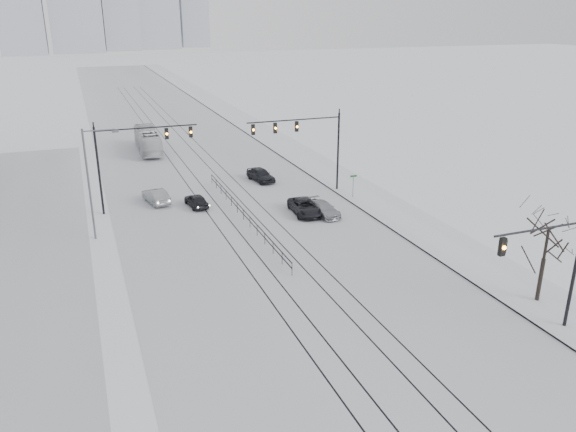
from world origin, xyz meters
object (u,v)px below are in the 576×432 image
object	(u,v)px
sedan_sb_outer	(156,196)
sedan_nb_right	(323,209)
bare_tree	(548,237)
sedan_nb_far	(261,175)
box_truck	(148,141)
traffic_mast_near	(555,260)
sedan_nb_front	(305,207)
sedan_sb_inner	(196,201)

from	to	relation	value
sedan_sb_outer	sedan_nb_right	xyz separation A→B (m)	(13.62, -8.85, -0.09)
bare_tree	sedan_nb_right	bearing A→B (deg)	107.40
sedan_nb_far	box_truck	world-z (taller)	box_truck
traffic_mast_near	sedan_nb_far	xyz separation A→B (m)	(-5.61, 34.94, -3.84)
bare_tree	sedan_nb_far	bearing A→B (deg)	104.10
sedan_nb_front	box_truck	size ratio (longest dim) A/B	0.44
sedan_sb_outer	sedan_nb_far	xyz separation A→B (m)	(11.73, 3.53, 0.02)
traffic_mast_near	box_truck	size ratio (longest dim) A/B	0.65
sedan_nb_right	box_truck	xyz separation A→B (m)	(-11.51, 30.58, 0.89)
sedan_nb_far	box_truck	xyz separation A→B (m)	(-9.61, 18.19, 0.78)
traffic_mast_near	sedan_sb_inner	size ratio (longest dim) A/B	1.90
sedan_sb_inner	sedan_nb_front	xyz separation A→B (m)	(8.84, -5.43, 0.04)
traffic_mast_near	sedan_nb_far	distance (m)	35.60
sedan_nb_right	sedan_sb_outer	bearing A→B (deg)	138.94
traffic_mast_near	sedan_nb_far	world-z (taller)	traffic_mast_near
bare_tree	sedan_nb_front	world-z (taller)	bare_tree
sedan_sb_inner	sedan_nb_front	size ratio (longest dim) A/B	0.77
sedan_sb_outer	sedan_nb_front	distance (m)	14.56
sedan_sb_inner	sedan_nb_front	bearing A→B (deg)	141.41
traffic_mast_near	bare_tree	size ratio (longest dim) A/B	1.15
sedan_nb_front	sedan_nb_far	world-z (taller)	sedan_nb_far
bare_tree	sedan_sb_inner	distance (m)	30.89
sedan_nb_front	sedan_nb_far	xyz separation A→B (m)	(-0.49, 11.45, 0.06)
sedan_sb_outer	sedan_nb_front	bearing A→B (deg)	135.12
traffic_mast_near	sedan_nb_right	bearing A→B (deg)	99.35
sedan_sb_inner	bare_tree	bearing A→B (deg)	115.25
sedan_sb_inner	box_truck	distance (m)	24.26
sedan_sb_inner	sedan_sb_outer	xyz separation A→B (m)	(-3.38, 2.49, 0.07)
bare_tree	box_truck	world-z (taller)	bare_tree
sedan_nb_right	bare_tree	bearing A→B (deg)	-80.64
sedan_sb_inner	sedan_nb_far	bearing A→B (deg)	-151.22
sedan_sb_inner	box_truck	xyz separation A→B (m)	(-1.27, 24.21, 0.88)
sedan_sb_outer	sedan_nb_front	size ratio (longest dim) A/B	0.89
traffic_mast_near	sedan_nb_right	xyz separation A→B (m)	(-3.72, 22.56, -3.95)
bare_tree	sedan_nb_far	size ratio (longest dim) A/B	1.44
bare_tree	sedan_nb_front	distance (m)	22.16
sedan_sb_inner	sedan_sb_outer	distance (m)	4.20
sedan_nb_front	sedan_nb_right	distance (m)	1.69
box_truck	sedan_nb_right	bearing A→B (deg)	111.88
sedan_sb_outer	box_truck	xyz separation A→B (m)	(2.11, 21.72, 0.80)
sedan_nb_right	sedan_nb_far	bearing A→B (deg)	90.66
bare_tree	box_truck	bearing A→B (deg)	109.38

